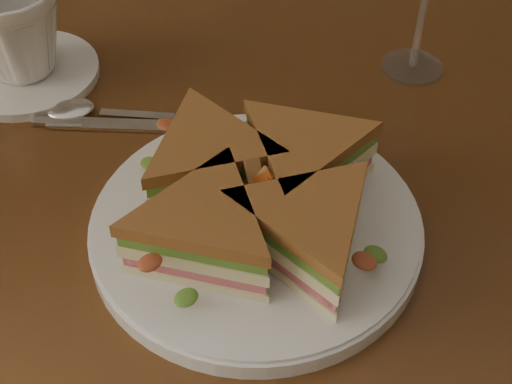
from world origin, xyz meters
TOP-DOWN VIEW (x-y plane):
  - table at (0.00, 0.00)m, footprint 1.20×0.80m
  - plate at (0.01, -0.07)m, footprint 0.28×0.28m
  - sandwich_wedges at (0.01, -0.07)m, footprint 0.28×0.28m
  - crisps_mound at (0.01, -0.07)m, footprint 0.09×0.09m
  - spoon at (-0.12, 0.11)m, footprint 0.18×0.07m
  - knife at (-0.08, 0.08)m, footprint 0.21×0.06m
  - saucer at (-0.18, 0.19)m, footprint 0.15×0.15m
  - coffee_cup at (-0.18, 0.19)m, footprint 0.10×0.10m

SIDE VIEW (x-z plane):
  - table at x=0.00m, z-range 0.28..1.03m
  - knife at x=-0.08m, z-range 0.75..0.75m
  - spoon at x=-0.12m, z-range 0.75..0.76m
  - saucer at x=-0.18m, z-range 0.75..0.76m
  - plate at x=0.01m, z-range 0.75..0.77m
  - crisps_mound at x=0.01m, z-range 0.77..0.82m
  - sandwich_wedges at x=0.01m, z-range 0.77..0.82m
  - coffee_cup at x=-0.18m, z-range 0.76..0.86m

